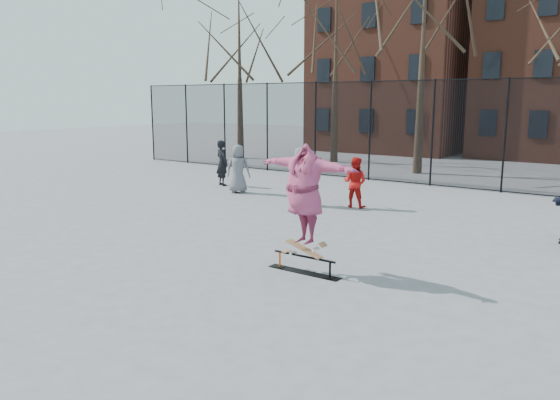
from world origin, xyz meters
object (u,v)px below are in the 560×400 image
Objects in this scene: skater at (305,202)px; bystander_black at (222,163)px; bystander_red at (355,182)px; bystander_grey at (238,169)px; skate_rail at (304,266)px; bystander_extra at (302,176)px; skateboard at (304,253)px.

bystander_black is (-8.45, 7.11, -0.50)m from skater.
bystander_black is at bearing 147.37° from skater.
skater is 1.49× the size of bystander_red.
skater is at bearing 103.30° from bystander_red.
skater is at bearing 108.91° from bystander_grey.
bystander_grey reaches higher than skate_rail.
skater is at bearing 134.00° from bystander_extra.
bystander_red is at bearing 117.57° from skater.
bystander_grey is (-6.88, 6.20, 0.72)m from skate_rail.
bystander_black is at bearing -59.09° from bystander_grey.
bystander_grey is 1.11× the size of bystander_red.
skater is at bearing 0.00° from skateboard.
bystander_red is at bearing -145.98° from bystander_extra.
bystander_black reaches higher than bystander_red.
skateboard is at bearing 0.00° from skate_rail.
skate_rail is 1.00× the size of bystander_red.
bystander_red is (-2.29, 6.27, -0.60)m from skater.
bystander_red is at bearing 151.75° from bystander_grey.
skater is 1.26× the size of bystander_extra.
bystander_extra is at bearing 139.89° from bystander_grey.
skateboard is 6.78m from bystander_extra.
bystander_extra is (3.09, -0.60, 0.06)m from bystander_grey.
bystander_extra is (-3.79, 5.60, 0.52)m from skateboard.
bystander_grey is (-6.88, 6.20, 0.46)m from skateboard.
skater reaches higher than bystander_extra.
skateboard is 0.98m from skater.
bystander_extra is (-3.79, 5.60, 0.78)m from skate_rail.
bystander_extra reaches higher than bystander_grey.
bystander_black is at bearing -14.61° from bystander_red.
bystander_red is at bearing 110.11° from skateboard.
bystander_red is (4.59, 0.06, -0.08)m from bystander_grey.
skate_rail is 9.29m from bystander_grey.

